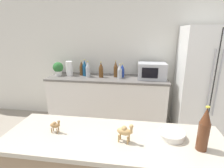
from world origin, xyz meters
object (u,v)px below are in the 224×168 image
Objects in this scene: potted_plant at (58,68)px; paper_towel_roll at (69,68)px; back_bottle_1 at (101,70)px; back_bottle_5 at (122,71)px; camel_figurine_second at (55,125)px; refrigerator at (204,83)px; fruit_bowl at (172,134)px; wine_bottle at (204,130)px; back_bottle_6 at (116,69)px; back_bottle_0 at (82,68)px; back_bottle_4 at (85,68)px; back_bottle_2 at (88,69)px; back_bottle_3 at (120,72)px; microwave at (152,71)px; camel_figurine at (125,131)px.

paper_towel_roll is (0.21, 0.02, -0.01)m from potted_plant.
back_bottle_1 reaches higher than paper_towel_roll.
back_bottle_5 is 2.21× the size of camel_figurine_second.
fruit_bowl is (-0.83, -1.76, 0.07)m from refrigerator.
wine_bottle is 0.24m from fruit_bowl.
wine_bottle is (0.85, -1.98, 0.02)m from back_bottle_6.
refrigerator is 6.77× the size of paper_towel_roll.
back_bottle_0 is (-2.16, 0.15, 0.16)m from refrigerator.
back_bottle_0 is 0.09m from back_bottle_4.
refrigerator is 2.01m from back_bottle_2.
back_bottle_1 is at bearing -0.06° from back_bottle_2.
back_bottle_3 is at bearing -3.04° from potted_plant.
microwave is 2.10m from camel_figurine_second.
back_bottle_1 is at bearing 117.18° from fruit_bowl.
back_bottle_3 is 1.27× the size of fruit_bowl.
potted_plant is at bearing -179.73° from microwave.
microwave is 1.30m from back_bottle_0.
back_bottle_3 is 2.30× the size of camel_figurine_second.
microwave is at bearing 174.46° from refrigerator.
camel_figurine_second is (-1.09, 0.05, -0.09)m from wine_bottle.
back_bottle_4 is (-0.32, 0.07, 0.01)m from back_bottle_1.
potted_plant is at bearing -176.35° from back_bottle_4.
back_bottle_2 is 2.61× the size of camel_figurine_second.
wine_bottle is (0.76, -1.89, 0.04)m from back_bottle_3.
paper_towel_roll reaches higher than back_bottle_5.
back_bottle_4 reaches higher than back_bottle_6.
back_bottle_5 is (0.04, 0.10, -0.00)m from back_bottle_3.
back_bottle_6 is 1.94m from camel_figurine_second.
refrigerator is at bearing 70.73° from wine_bottle.
back_bottle_1 is 0.33m from back_bottle_4.
wine_bottle reaches higher than back_bottle_0.
camel_figurine is (0.23, -1.88, -0.02)m from back_bottle_3.
paper_towel_roll is at bearing -179.46° from back_bottle_6.
wine_bottle reaches higher than camel_figurine.
back_bottle_6 is 1.48× the size of fruit_bowl.
paper_towel_roll is 1.33× the size of fruit_bowl.
back_bottle_1 is 0.39m from back_bottle_5.
wine_bottle is 2.07× the size of camel_figurine.
paper_towel_roll is 0.30m from back_bottle_4.
wine_bottle reaches higher than back_bottle_6.
camel_figurine is (-1.18, -1.87, 0.13)m from refrigerator.
back_bottle_3 reaches higher than camel_figurine_second.
back_bottle_2 is at bearing 125.10° from wine_bottle.
wine_bottle is at bearing -32.35° from fruit_bowl.
back_bottle_6 is at bearing 109.66° from fruit_bowl.
microwave is 1.73× the size of back_bottle_0.
back_bottle_5 is 1.96m from fruit_bowl.
fruit_bowl is (1.76, -1.84, -0.10)m from potted_plant.
back_bottle_1 reaches higher than potted_plant.
back_bottle_5 is 1.97m from camel_figurine_second.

